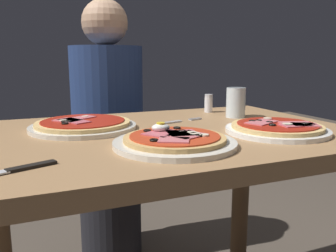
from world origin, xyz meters
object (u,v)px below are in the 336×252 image
pizza_across_right (277,128)px  water_glass_near (236,104)px  fork (179,121)px  salt_shaker (208,103)px  pizza_foreground (175,141)px  knife (9,171)px  pizza_across_left (83,125)px  dining_table (165,177)px  diner_person (109,139)px

pizza_across_right → water_glass_near: 0.26m
fork → salt_shaker: size_ratio=2.33×
pizza_foreground → knife: (-0.34, -0.06, -0.01)m
pizza_across_left → knife: (-0.18, -0.34, -0.01)m
pizza_across_right → knife: bearing=-172.0°
pizza_across_right → pizza_foreground: bearing=-174.9°
knife → salt_shaker: salt_shaker is taller
dining_table → pizza_foreground: size_ratio=3.70×
pizza_foreground → salt_shaker: size_ratio=4.21×
pizza_foreground → pizza_across_left: size_ratio=0.95×
dining_table → diner_person: 0.68m
knife → water_glass_near: bearing=26.9°
pizza_foreground → knife: 0.35m
pizza_foreground → knife: size_ratio=1.48×
pizza_across_right → water_glass_near: (0.04, 0.26, 0.03)m
dining_table → pizza_across_left: 0.28m
dining_table → diner_person: size_ratio=0.88×
pizza_across_right → dining_table: bearing=152.8°
dining_table → salt_shaker: (0.27, 0.25, 0.17)m
water_glass_near → pizza_across_right: bearing=-98.3°
fork → pizza_foreground: bearing=-115.8°
pizza_foreground → water_glass_near: (0.35, 0.29, 0.03)m
pizza_across_left → water_glass_near: 0.51m
pizza_foreground → water_glass_near: size_ratio=2.81×
pizza_across_right → diner_person: diner_person is taller
dining_table → pizza_across_right: pizza_across_right is taller
pizza_across_right → knife: (-0.65, -0.09, -0.01)m
pizza_across_right → knife: 0.66m
dining_table → pizza_foreground: pizza_foreground is taller
fork → diner_person: diner_person is taller
pizza_across_right → salt_shaker: bearing=89.0°
pizza_across_left → water_glass_near: (0.51, 0.01, 0.03)m
pizza_across_right → knife: pizza_across_right is taller
pizza_foreground → fork: bearing=64.2°
dining_table → diner_person: (-0.01, 0.68, -0.04)m
dining_table → pizza_across_left: size_ratio=3.51×
pizza_across_right → salt_shaker: 0.39m
pizza_across_left → knife: 0.38m
dining_table → diner_person: bearing=90.8°
water_glass_near → knife: water_glass_near is taller
diner_person → water_glass_near: bearing=119.5°
water_glass_near → diner_person: 0.67m
pizza_foreground → salt_shaker: salt_shaker is taller
pizza_across_right → diner_person: 0.88m
water_glass_near → salt_shaker: size_ratio=1.50×
fork → salt_shaker: salt_shaker is taller
pizza_across_left → fork: (0.29, -0.00, -0.01)m
pizza_foreground → diner_person: bearing=87.6°
salt_shaker → diner_person: 0.55m
salt_shaker → diner_person: diner_person is taller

